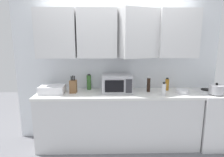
% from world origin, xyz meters
% --- Properties ---
extents(wall_back_with_cabinets, '(3.45, 0.53, 2.60)m').
position_xyz_m(wall_back_with_cabinets, '(0.00, -0.07, 1.58)').
color(wall_back_with_cabinets, white).
rests_on(wall_back_with_cabinets, ground_plane).
extents(counter_run, '(2.58, 0.63, 0.90)m').
position_xyz_m(counter_run, '(0.00, -0.30, 0.45)').
color(counter_run, silver).
rests_on(counter_run, ground_plane).
extents(stove_range, '(0.76, 0.64, 0.91)m').
position_xyz_m(stove_range, '(1.68, -0.32, 0.45)').
color(stove_range, silver).
rests_on(stove_range, ground_plane).
extents(kettle, '(0.21, 0.21, 0.18)m').
position_xyz_m(kettle, '(1.51, -0.46, 0.98)').
color(kettle, '#B2B2B7').
rests_on(kettle, stove_range).
extents(microwave, '(0.48, 0.37, 0.28)m').
position_xyz_m(microwave, '(-0.01, -0.26, 1.04)').
color(microwave, '#B7B7BC').
rests_on(microwave, counter_run).
extents(dish_rack, '(0.38, 0.30, 0.12)m').
position_xyz_m(dish_rack, '(-1.04, -0.30, 0.96)').
color(dish_rack, silver).
rests_on(dish_rack, counter_run).
extents(knife_block, '(0.11, 0.13, 0.28)m').
position_xyz_m(knife_block, '(-0.71, -0.28, 1.00)').
color(knife_block, brown).
rests_on(knife_block, counter_run).
extents(bottle_soy_dark, '(0.06, 0.06, 0.25)m').
position_xyz_m(bottle_soy_dark, '(0.50, -0.26, 1.02)').
color(bottle_soy_dark, black).
rests_on(bottle_soy_dark, counter_run).
extents(bottle_amber_vinegar, '(0.06, 0.06, 0.21)m').
position_xyz_m(bottle_amber_vinegar, '(0.83, -0.18, 1.00)').
color(bottle_amber_vinegar, '#AD701E').
rests_on(bottle_amber_vinegar, counter_run).
extents(bottle_green_oil, '(0.07, 0.07, 0.27)m').
position_xyz_m(bottle_green_oil, '(-0.48, -0.09, 1.03)').
color(bottle_green_oil, '#386B2D').
rests_on(bottle_green_oil, counter_run).
extents(bottle_white_jar, '(0.06, 0.06, 0.21)m').
position_xyz_m(bottle_white_jar, '(0.68, -0.50, 1.00)').
color(bottle_white_jar, white).
rests_on(bottle_white_jar, counter_run).
extents(bowl_ceramic_small, '(0.20, 0.20, 0.07)m').
position_xyz_m(bowl_ceramic_small, '(1.02, -0.36, 0.93)').
color(bowl_ceramic_small, silver).
rests_on(bowl_ceramic_small, counter_run).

